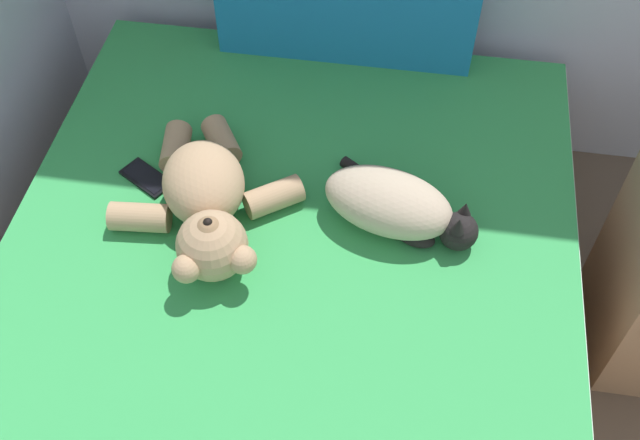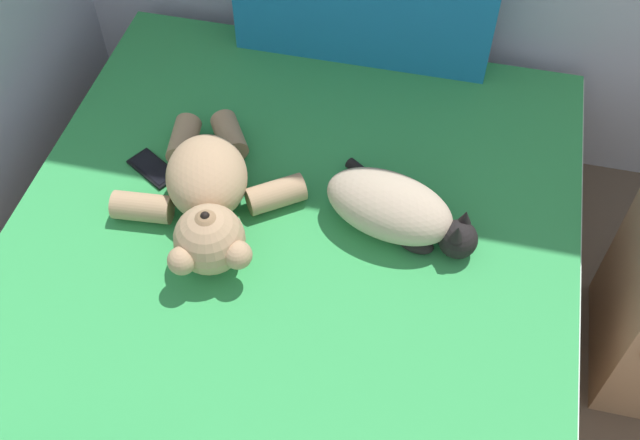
{
  "view_description": "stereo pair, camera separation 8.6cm",
  "coord_description": "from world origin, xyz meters",
  "px_view_note": "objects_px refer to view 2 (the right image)",
  "views": [
    {
      "loc": [
        1.21,
        2.31,
        2.02
      ],
      "look_at": [
        1.03,
        3.49,
        0.51
      ],
      "focal_mm": 42.0,
      "sensor_mm": 36.0,
      "label": 1
    },
    {
      "loc": [
        1.3,
        2.32,
        2.02
      ],
      "look_at": [
        1.03,
        3.49,
        0.51
      ],
      "focal_mm": 42.0,
      "sensor_mm": 36.0,
      "label": 2
    }
  ],
  "objects_px": {
    "cat": "(396,209)",
    "teddy_bear": "(208,196)",
    "cell_phone": "(153,169)",
    "bed": "(276,343)"
  },
  "relations": [
    {
      "from": "cat",
      "to": "teddy_bear",
      "type": "xyz_separation_m",
      "value": [
        -0.48,
        -0.07,
        0.01
      ]
    },
    {
      "from": "cat",
      "to": "cell_phone",
      "type": "distance_m",
      "value": 0.69
    },
    {
      "from": "bed",
      "to": "cell_phone",
      "type": "relative_size",
      "value": 12.53
    },
    {
      "from": "bed",
      "to": "teddy_bear",
      "type": "xyz_separation_m",
      "value": [
        -0.22,
        0.2,
        0.32
      ]
    },
    {
      "from": "bed",
      "to": "cell_phone",
      "type": "xyz_separation_m",
      "value": [
        -0.43,
        0.32,
        0.25
      ]
    },
    {
      "from": "bed",
      "to": "teddy_bear",
      "type": "height_order",
      "value": "teddy_bear"
    },
    {
      "from": "teddy_bear",
      "to": "cell_phone",
      "type": "height_order",
      "value": "teddy_bear"
    },
    {
      "from": "cat",
      "to": "teddy_bear",
      "type": "height_order",
      "value": "teddy_bear"
    },
    {
      "from": "cat",
      "to": "cell_phone",
      "type": "height_order",
      "value": "cat"
    },
    {
      "from": "bed",
      "to": "cat",
      "type": "height_order",
      "value": "cat"
    }
  ]
}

